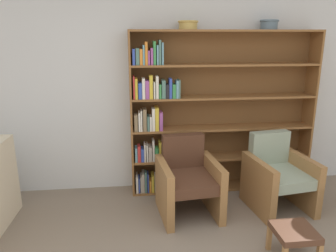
{
  "coord_description": "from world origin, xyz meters",
  "views": [
    {
      "loc": [
        -0.68,
        -1.66,
        1.96
      ],
      "look_at": [
        -0.27,
        1.92,
        0.95
      ],
      "focal_mm": 35.0,
      "sensor_mm": 36.0,
      "label": 1
    }
  ],
  "objects_px": {
    "bowl_sage": "(188,24)",
    "armchair_cushioned": "(278,176)",
    "bookshelf": "(204,116)",
    "armchair_leather": "(188,180)",
    "bowl_olive": "(269,24)",
    "footstool": "(294,235)"
  },
  "relations": [
    {
      "from": "armchair_leather",
      "to": "bookshelf",
      "type": "bearing_deg",
      "value": -122.27
    },
    {
      "from": "armchair_leather",
      "to": "armchair_cushioned",
      "type": "distance_m",
      "value": 1.05
    },
    {
      "from": "armchair_leather",
      "to": "footstool",
      "type": "bearing_deg",
      "value": 125.06
    },
    {
      "from": "bowl_olive",
      "to": "armchair_leather",
      "type": "relative_size",
      "value": 0.26
    },
    {
      "from": "footstool",
      "to": "bowl_sage",
      "type": "bearing_deg",
      "value": 115.67
    },
    {
      "from": "armchair_leather",
      "to": "armchair_cushioned",
      "type": "relative_size",
      "value": 1.0
    },
    {
      "from": "bookshelf",
      "to": "armchair_leather",
      "type": "height_order",
      "value": "bookshelf"
    },
    {
      "from": "bookshelf",
      "to": "armchair_cushioned",
      "type": "xyz_separation_m",
      "value": [
        0.76,
        -0.59,
        -0.58
      ]
    },
    {
      "from": "bookshelf",
      "to": "armchair_leather",
      "type": "xyz_separation_m",
      "value": [
        -0.3,
        -0.59,
        -0.58
      ]
    },
    {
      "from": "bowl_olive",
      "to": "bookshelf",
      "type": "bearing_deg",
      "value": 178.65
    },
    {
      "from": "armchair_leather",
      "to": "footstool",
      "type": "height_order",
      "value": "armchair_leather"
    },
    {
      "from": "bookshelf",
      "to": "footstool",
      "type": "relative_size",
      "value": 6.55
    },
    {
      "from": "bookshelf",
      "to": "armchair_leather",
      "type": "distance_m",
      "value": 0.88
    },
    {
      "from": "bowl_sage",
      "to": "armchair_leather",
      "type": "xyz_separation_m",
      "value": [
        -0.08,
        -0.57,
        -1.68
      ]
    },
    {
      "from": "bookshelf",
      "to": "bowl_sage",
      "type": "bearing_deg",
      "value": -175.44
    },
    {
      "from": "bookshelf",
      "to": "footstool",
      "type": "distance_m",
      "value": 1.76
    },
    {
      "from": "bowl_sage",
      "to": "armchair_cushioned",
      "type": "height_order",
      "value": "bowl_sage"
    },
    {
      "from": "bowl_olive",
      "to": "armchair_cushioned",
      "type": "height_order",
      "value": "bowl_olive"
    },
    {
      "from": "bowl_olive",
      "to": "armchair_cushioned",
      "type": "xyz_separation_m",
      "value": [
        0.0,
        -0.58,
        -1.69
      ]
    },
    {
      "from": "armchair_cushioned",
      "to": "bowl_sage",
      "type": "bearing_deg",
      "value": -38.49
    },
    {
      "from": "bowl_sage",
      "to": "armchair_cushioned",
      "type": "relative_size",
      "value": 0.28
    },
    {
      "from": "armchair_cushioned",
      "to": "footstool",
      "type": "xyz_separation_m",
      "value": [
        -0.26,
        -0.93,
        -0.14
      ]
    }
  ]
}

